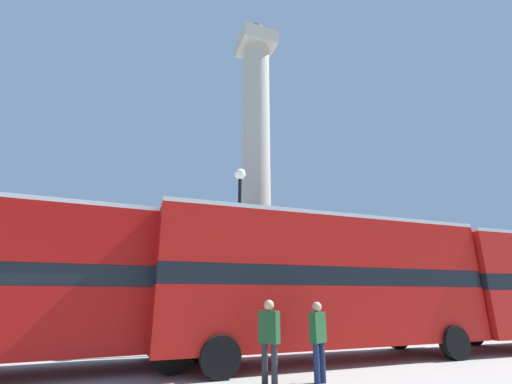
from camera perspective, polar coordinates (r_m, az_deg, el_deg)
ground_plane at (r=17.21m, az=0.00°, el=-23.28°), size 200.00×200.00×0.00m
monument_column at (r=17.48m, az=0.00°, el=-4.97°), size 4.99×4.99×17.83m
bus_b at (r=11.12m, az=-32.81°, el=-11.86°), size 10.20×3.33×4.32m
bus_c at (r=11.78m, az=11.39°, el=-14.08°), size 10.83×2.86×4.40m
equestrian_statue at (r=25.52m, az=15.09°, el=-16.64°), size 3.61×2.72×6.21m
street_lamp at (r=13.40m, az=-2.82°, el=-7.71°), size 0.46×0.46×6.92m
pedestrian_near_lamp at (r=8.42m, az=2.22°, el=-22.80°), size 0.43×0.50×1.83m
pedestrian_by_plinth at (r=8.85m, az=10.31°, el=-22.52°), size 0.50×0.39×1.78m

